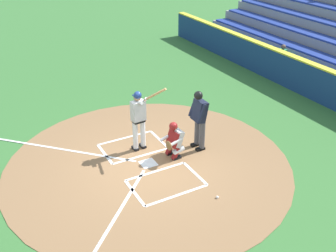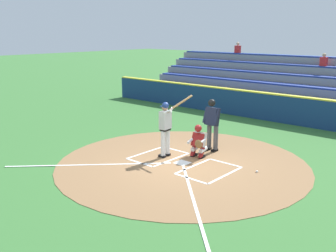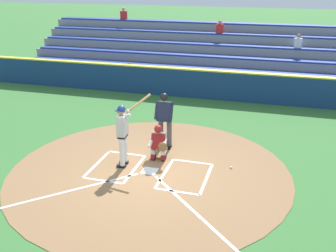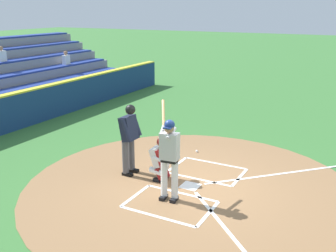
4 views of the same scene
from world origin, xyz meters
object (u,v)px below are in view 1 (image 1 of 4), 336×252
Objects in this scene: batter at (139,116)px; baseball at (217,197)px; catcher at (174,139)px; plate_umpire at (199,116)px.

batter is 3.30m from baseball.
batter is 28.76× the size of baseball.
catcher is 0.61× the size of plate_umpire.
baseball is at bearing -179.90° from catcher.
plate_umpire is (-0.78, -1.56, -0.02)m from batter.
catcher is at bearing 95.28° from plate_umpire.
catcher is at bearing 0.10° from baseball.
plate_umpire is 2.65m from baseball.
catcher is 1.01m from plate_umpire.
plate_umpire is at bearing -84.72° from catcher.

